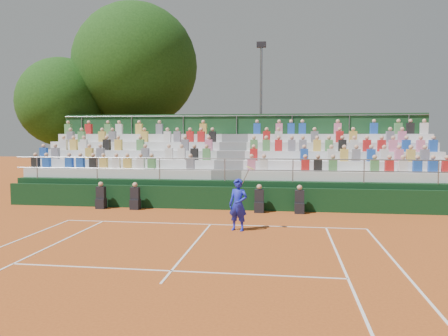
# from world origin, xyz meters

# --- Properties ---
(ground) EXTENTS (90.00, 90.00, 0.00)m
(ground) POSITION_xyz_m (0.00, 0.00, 0.00)
(ground) COLOR #AF501D
(ground) RESTS_ON ground
(courtside_wall) EXTENTS (20.00, 0.15, 1.00)m
(courtside_wall) POSITION_xyz_m (0.00, 3.20, 0.50)
(courtside_wall) COLOR black
(courtside_wall) RESTS_ON ground
(line_officials) EXTENTS (9.06, 0.40, 1.19)m
(line_officials) POSITION_xyz_m (-1.09, 2.75, 0.48)
(line_officials) COLOR black
(line_officials) RESTS_ON ground
(grandstand) EXTENTS (20.00, 5.20, 4.40)m
(grandstand) POSITION_xyz_m (0.01, 6.43, 1.09)
(grandstand) COLOR black
(grandstand) RESTS_ON ground
(tennis_player) EXTENTS (0.90, 0.58, 2.22)m
(tennis_player) POSITION_xyz_m (1.10, -0.83, 0.89)
(tennis_player) COLOR #1922BF
(tennis_player) RESTS_ON ground
(tree_west) EXTENTS (5.65, 5.65, 8.18)m
(tree_west) POSITION_xyz_m (-11.60, 11.08, 5.34)
(tree_west) COLOR #362013
(tree_west) RESTS_ON ground
(tree_east) EXTENTS (8.21, 8.21, 11.95)m
(tree_east) POSITION_xyz_m (-7.29, 12.91, 7.84)
(tree_east) COLOR #362013
(tree_east) RESTS_ON ground
(floodlight_mast) EXTENTS (0.60, 0.25, 9.19)m
(floodlight_mast) POSITION_xyz_m (1.07, 13.01, 5.28)
(floodlight_mast) COLOR gray
(floodlight_mast) RESTS_ON ground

